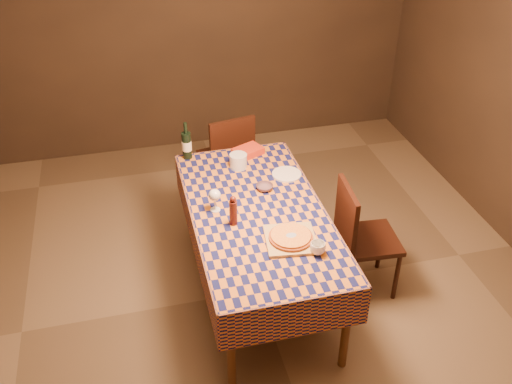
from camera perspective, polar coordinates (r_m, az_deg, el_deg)
room at (r=3.72m, az=0.19°, el=5.32°), size 5.00×5.10×2.70m
dining_table at (r=4.08m, az=0.17°, el=-2.78°), size 0.94×1.84×0.77m
cutting_board at (r=3.77m, az=3.48°, el=-4.76°), size 0.37×0.37×0.02m
pizza at (r=3.76m, az=3.49°, el=-4.47°), size 0.34×0.34×0.03m
pepper_mill at (r=3.86m, az=-2.29°, el=-1.94°), size 0.07×0.07×0.23m
bowl at (r=4.25m, az=0.86°, el=0.47°), size 0.16×0.16×0.04m
wine_glass at (r=3.99m, az=-4.15°, el=-0.39°), size 0.10×0.10×0.17m
wine_bottle at (r=4.63m, az=-6.94°, el=4.71°), size 0.08×0.08×0.32m
deli_tub at (r=4.50m, az=-1.78°, el=3.12°), size 0.16×0.16×0.11m
takeout_container at (r=4.69m, az=-0.82°, el=4.10°), size 0.27×0.24×0.06m
white_plate at (r=4.43m, az=3.09°, el=1.79°), size 0.28×0.28×0.01m
tumbler at (r=3.67m, az=6.20°, el=-5.60°), size 0.13×0.13×0.08m
flour_patch at (r=3.81m, az=3.65°, el=-4.52°), size 0.30×0.26×0.00m
flour_bag at (r=3.76m, az=3.53°, el=-4.61°), size 0.21×0.18×0.05m
chair_far at (r=5.19m, az=-2.81°, el=3.71°), size 0.49×0.50×0.93m
chair_right at (r=4.30m, az=10.30°, el=-4.09°), size 0.46×0.45×0.93m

